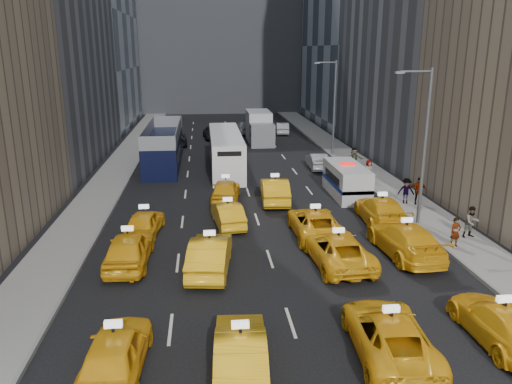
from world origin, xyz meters
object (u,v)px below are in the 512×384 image
box_truck (259,128)px  pedestrian_0 (455,232)px  double_decker (164,146)px  nypd_van (347,181)px  city_bus (226,151)px

box_truck → pedestrian_0: (6.56, -31.73, -0.73)m
box_truck → pedestrian_0: bearing=-77.6°
double_decker → box_truck: bearing=42.3°
box_truck → double_decker: bearing=-132.1°
nypd_van → double_decker: double_decker is taller
nypd_van → city_bus: 12.06m
nypd_van → pedestrian_0: 10.56m
nypd_van → pedestrian_0: bearing=-70.1°
double_decker → city_bus: size_ratio=1.01×
nypd_van → pedestrian_0: size_ratio=3.67×
box_truck → pedestrian_0: box_truck is taller
nypd_van → double_decker: 17.43m
city_bus → pedestrian_0: city_bus is taller
double_decker → city_bus: (5.37, -2.14, -0.21)m
double_decker → pedestrian_0: (16.26, -21.27, -0.85)m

